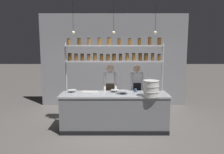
% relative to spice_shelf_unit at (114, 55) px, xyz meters
% --- Properties ---
extents(ground_plane, '(40.00, 40.00, 0.00)m').
position_rel_spice_shelf_unit_xyz_m(ground_plane, '(-0.01, -0.33, -1.84)').
color(ground_plane, slate).
extents(back_wall, '(5.04, 0.12, 3.16)m').
position_rel_spice_shelf_unit_xyz_m(back_wall, '(-0.01, 2.01, -0.26)').
color(back_wall, '#939399').
rests_on(back_wall, ground_plane).
extents(prep_counter, '(2.64, 0.76, 0.92)m').
position_rel_spice_shelf_unit_xyz_m(prep_counter, '(-0.01, -0.33, -1.38)').
color(prep_counter, gray).
rests_on(prep_counter, ground_plane).
extents(spice_shelf_unit, '(2.53, 0.28, 2.30)m').
position_rel_spice_shelf_unit_xyz_m(spice_shelf_unit, '(0.00, 0.00, 0.00)').
color(spice_shelf_unit, '#ADAFB5').
rests_on(spice_shelf_unit, ground_plane).
extents(chef_left, '(0.36, 0.28, 1.58)m').
position_rel_spice_shelf_unit_xyz_m(chef_left, '(-0.11, 0.23, -0.94)').
color(chef_left, black).
rests_on(chef_left, ground_plane).
extents(chef_center, '(0.37, 0.29, 1.57)m').
position_rel_spice_shelf_unit_xyz_m(chef_center, '(0.62, 0.37, -0.95)').
color(chef_center, black).
rests_on(chef_center, ground_plane).
extents(container_stack, '(0.37, 0.37, 0.38)m').
position_rel_spice_shelf_unit_xyz_m(container_stack, '(0.84, -0.64, -0.73)').
color(container_stack, white).
rests_on(container_stack, prep_counter).
extents(cutting_board, '(0.40, 0.26, 0.02)m').
position_rel_spice_shelf_unit_xyz_m(cutting_board, '(-0.62, -0.19, -0.91)').
color(cutting_board, silver).
rests_on(cutting_board, prep_counter).
extents(prep_bowl_near_left, '(0.21, 0.21, 0.06)m').
position_rel_spice_shelf_unit_xyz_m(prep_bowl_near_left, '(0.01, -0.13, -0.89)').
color(prep_bowl_near_left, silver).
rests_on(prep_bowl_near_left, prep_counter).
extents(prep_bowl_center_front, '(0.22, 0.22, 0.06)m').
position_rel_spice_shelf_unit_xyz_m(prep_bowl_center_front, '(-1.07, -0.16, -0.89)').
color(prep_bowl_center_front, white).
rests_on(prep_bowl_center_front, prep_counter).
extents(prep_bowl_center_back, '(0.29, 0.29, 0.08)m').
position_rel_spice_shelf_unit_xyz_m(prep_bowl_center_back, '(0.21, -0.34, -0.88)').
color(prep_bowl_center_back, '#B2B7BC').
rests_on(prep_bowl_center_back, prep_counter).
extents(serving_cup_front, '(0.07, 0.07, 0.09)m').
position_rel_spice_shelf_unit_xyz_m(serving_cup_front, '(0.54, -0.15, -0.88)').
color(serving_cup_front, '#334C70').
rests_on(serving_cup_front, prep_counter).
extents(pendant_light_row, '(2.01, 0.07, 0.75)m').
position_rel_spice_shelf_unit_xyz_m(pendant_light_row, '(-0.01, -0.33, 0.60)').
color(pendant_light_row, black).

